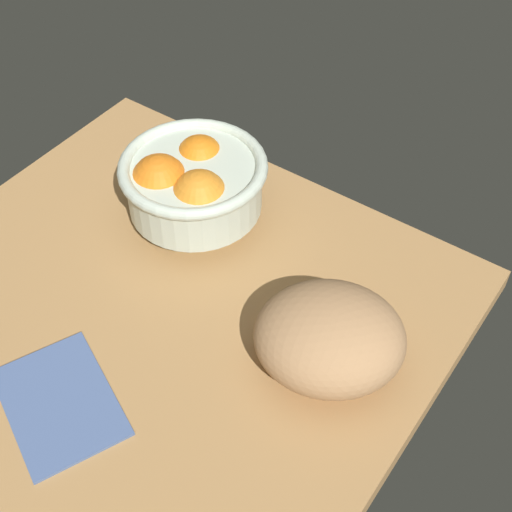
% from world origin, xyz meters
% --- Properties ---
extents(ground_plane, '(0.64, 0.64, 0.03)m').
position_xyz_m(ground_plane, '(0.00, 0.00, -0.01)').
color(ground_plane, '#AE7F4B').
extents(fruit_bowl, '(0.19, 0.19, 0.11)m').
position_xyz_m(fruit_bowl, '(0.06, -0.17, 0.06)').
color(fruit_bowl, silver).
rests_on(fruit_bowl, ground).
extents(bread_loaf, '(0.22, 0.21, 0.09)m').
position_xyz_m(bread_loaf, '(-0.20, -0.07, 0.05)').
color(bread_loaf, tan).
rests_on(bread_loaf, ground).
extents(napkin_folded, '(0.18, 0.16, 0.01)m').
position_xyz_m(napkin_folded, '(-0.00, 0.14, 0.00)').
color(napkin_folded, '#4C6395').
rests_on(napkin_folded, ground).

